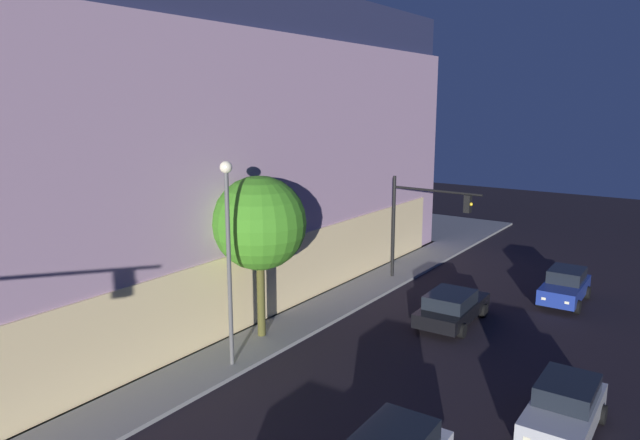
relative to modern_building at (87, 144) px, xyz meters
name	(u,v)px	position (x,y,z in m)	size (l,w,h in m)	color
modern_building	(87,144)	(0.00, 0.00, 0.00)	(35.70, 26.97, 15.06)	#4C4C51
traffic_light_far_corner	(421,214)	(8.69, -16.56, -3.53)	(0.46, 5.12, 5.68)	black
street_lamp_sidewalk	(228,239)	(-4.63, -15.25, -2.51)	(0.44, 0.44, 7.60)	#535353
sidewalk_tree	(259,223)	(-1.92, -14.38, -2.51)	(3.84, 3.84, 6.74)	#47451E
car_silver	(565,407)	(-2.08, -26.42, -6.66)	(4.06, 2.01, 1.57)	#B7BABF
car_black	(452,307)	(4.31, -20.24, -6.70)	(4.70, 2.30, 1.48)	black
car_blue	(565,286)	(10.16, -23.74, -6.62)	(4.12, 2.01, 1.66)	navy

